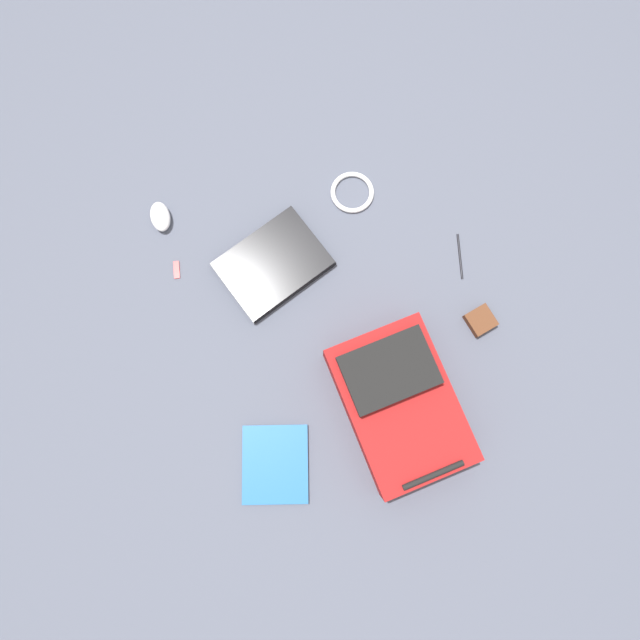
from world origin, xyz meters
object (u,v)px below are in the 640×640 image
at_px(computer_mouse, 160,217).
at_px(earbud_pouch, 480,320).
at_px(laptop, 273,264).
at_px(cable_coil, 352,192).
at_px(backpack, 398,402).
at_px(usb_stick, 176,270).
at_px(pen_black, 460,256).
at_px(book_blue, 275,464).

xyz_separation_m(computer_mouse, earbud_pouch, (-0.83, 0.65, -0.01)).
relative_size(laptop, cable_coil, 2.67).
bearing_deg(backpack, cable_coil, -99.18).
bearing_deg(computer_mouse, usb_stick, 92.56).
bearing_deg(earbud_pouch, laptop, -35.07).
relative_size(pen_black, usb_stick, 2.63).
height_order(book_blue, pen_black, book_blue).
xyz_separation_m(backpack, laptop, (0.21, -0.53, -0.06)).
relative_size(book_blue, computer_mouse, 2.74).
bearing_deg(laptop, cable_coil, -155.47).
height_order(laptop, usb_stick, laptop).
relative_size(cable_coil, usb_stick, 2.50).
xyz_separation_m(backpack, computer_mouse, (0.50, -0.79, -0.05)).
distance_m(pen_black, earbud_pouch, 0.21).
bearing_deg(laptop, usb_stick, -16.65).
xyz_separation_m(backpack, pen_black, (-0.36, -0.36, -0.07)).
xyz_separation_m(computer_mouse, pen_black, (-0.85, 0.43, -0.02)).
relative_size(backpack, cable_coil, 3.23).
height_order(backpack, pen_black, backpack).
height_order(laptop, cable_coil, laptop).
distance_m(laptop, book_blue, 0.61).
bearing_deg(usb_stick, backpack, 129.17).
height_order(laptop, earbud_pouch, laptop).
bearing_deg(cable_coil, backpack, 80.82).
distance_m(earbud_pouch, usb_stick, 0.96).
relative_size(backpack, usb_stick, 8.10).
bearing_deg(backpack, computer_mouse, -57.93).
bearing_deg(book_blue, usb_stick, -81.02).
bearing_deg(computer_mouse, pen_black, 157.02).
bearing_deg(computer_mouse, backpack, 126.03).
bearing_deg(usb_stick, book_blue, 98.98).
height_order(book_blue, usb_stick, book_blue).
xyz_separation_m(book_blue, usb_stick, (0.10, -0.66, -0.00)).
xyz_separation_m(cable_coil, pen_black, (-0.25, 0.31, -0.00)).
relative_size(backpack, book_blue, 1.65).
distance_m(backpack, cable_coil, 0.68).
bearing_deg(cable_coil, usb_stick, 5.35).
height_order(earbud_pouch, usb_stick, earbud_pouch).
distance_m(laptop, computer_mouse, 0.39).
distance_m(computer_mouse, usb_stick, 0.18).
bearing_deg(cable_coil, pen_black, 128.45).
distance_m(book_blue, cable_coil, 0.88).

